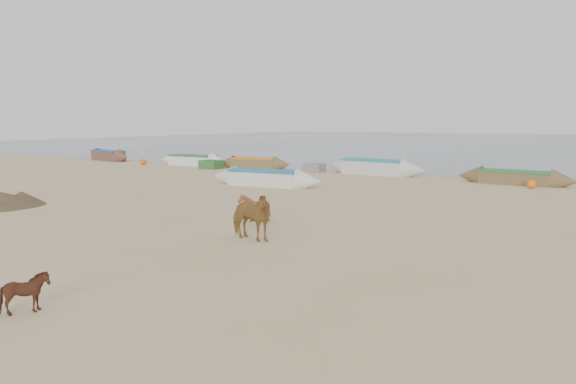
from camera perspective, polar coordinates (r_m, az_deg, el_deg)
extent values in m
plane|color=tan|center=(15.84, -7.43, -5.17)|extent=(140.00, 140.00, 0.00)
plane|color=slate|center=(94.70, 24.95, 4.55)|extent=(160.00, 160.00, 0.00)
imported|color=brown|center=(15.99, -3.97, -2.48)|extent=(1.75, 1.05, 1.39)
imported|color=brown|center=(18.90, -3.46, -1.61)|extent=(0.95, 0.87, 0.96)
imported|color=#572D1C|center=(11.03, -25.29, -9.35)|extent=(0.70, 0.80, 0.75)
cone|color=brown|center=(25.25, -27.14, -0.62)|extent=(3.64, 3.64, 0.56)
cube|color=#295D2C|center=(40.21, -7.80, 2.79)|extent=(1.40, 1.20, 0.60)
sphere|color=orange|center=(30.75, 23.50, 0.74)|extent=(0.44, 0.44, 0.44)
cube|color=slate|center=(37.32, 2.70, 2.48)|extent=(1.20, 1.10, 0.56)
sphere|color=#CD5413|center=(44.69, -14.49, 2.99)|extent=(0.48, 0.48, 0.48)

